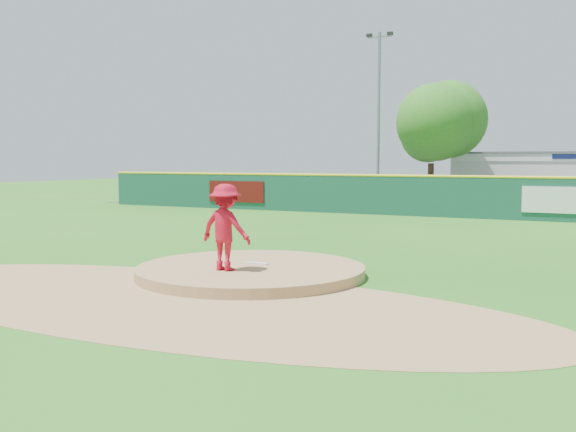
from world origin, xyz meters
The scene contains 12 objects.
ground centered at (0.00, 0.00, 0.00)m, with size 120.00×120.00×0.00m, color #286B19.
pitchers_mound centered at (0.00, 0.00, 0.00)m, with size 5.50×5.50×0.50m, color #9E774C.
pitching_rubber centered at (0.00, 0.30, 0.27)m, with size 0.60×0.15×0.04m, color white.
infield_dirt_arc centered at (0.00, -3.00, 0.01)m, with size 15.40×15.40×0.01m, color #9E774C.
parking_lot centered at (0.00, 27.00, 0.01)m, with size 44.00×16.00×0.02m, color #38383A.
pitcher centered at (-0.20, -0.79, 1.25)m, with size 1.29×0.74×2.00m, color #AD0E22.
van centered at (1.61, 21.48, 0.77)m, with size 2.49×5.40×1.50m, color white.
fence_banners centered at (-2.75, 17.92, 1.00)m, with size 20.78×0.04×1.20m.
playground_slide centered at (-13.73, 23.20, 0.75)m, with size 0.96×2.70×1.49m.
outfield_fence centered at (0.00, 18.00, 1.09)m, with size 40.00×0.14×2.07m.
deciduous_tree centered at (-2.00, 25.00, 4.55)m, with size 5.60×5.60×7.36m.
light_pole_left centered at (-6.00, 27.00, 6.05)m, with size 1.75×0.25×11.00m.
Camera 1 is at (7.68, -13.24, 2.79)m, focal length 40.00 mm.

